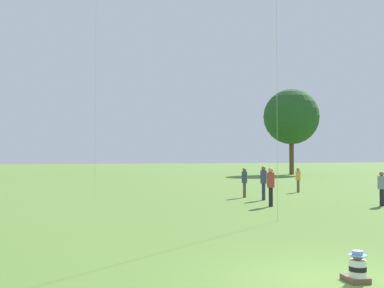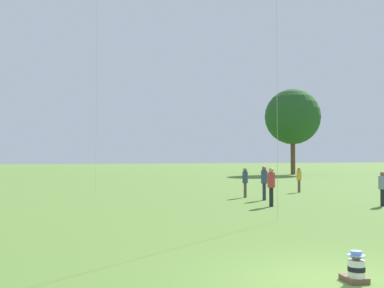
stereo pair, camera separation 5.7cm
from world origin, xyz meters
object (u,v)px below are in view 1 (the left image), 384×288
at_px(seated_toddler, 357,269).
at_px(person_standing_4, 382,186).
at_px(person_standing_0, 271,183).
at_px(person_standing_3, 244,180).
at_px(person_standing_1, 264,180).
at_px(distant_tree_1, 291,117).
at_px(person_standing_2, 298,178).

xyz_separation_m(seated_toddler, person_standing_4, (9.76, 9.56, 0.68)).
distance_m(person_standing_0, person_standing_3, 4.58).
relative_size(seated_toddler, person_standing_4, 0.37).
relative_size(person_standing_1, distant_tree_1, 0.16).
bearing_deg(person_standing_1, person_standing_2, 102.79).
distance_m(person_standing_1, person_standing_4, 5.65).
xyz_separation_m(person_standing_2, distant_tree_1, (16.42, 25.56, 6.53)).
height_order(person_standing_1, person_standing_4, person_standing_1).
xyz_separation_m(person_standing_0, person_standing_1, (1.21, 2.74, 0.01)).
bearing_deg(person_standing_4, person_standing_0, 86.59).
bearing_deg(distant_tree_1, person_standing_2, -122.71).
bearing_deg(person_standing_4, person_standing_3, 47.09).
height_order(seated_toddler, person_standing_0, person_standing_0).
bearing_deg(person_standing_0, person_standing_1, 35.73).
xyz_separation_m(person_standing_3, person_standing_4, (3.81, -6.07, -0.06)).
xyz_separation_m(person_standing_1, distant_tree_1, (21.07, 29.31, 6.40)).
bearing_deg(person_standing_0, distant_tree_1, 24.80).
height_order(person_standing_0, person_standing_2, person_standing_0).
bearing_deg(distant_tree_1, seated_toddler, -122.21).
xyz_separation_m(person_standing_1, person_standing_3, (-0.20, 1.72, -0.07)).
height_order(person_standing_3, person_standing_4, person_standing_3).
relative_size(seated_toddler, person_standing_3, 0.35).
bearing_deg(person_standing_3, person_standing_1, 172.72).
bearing_deg(person_standing_3, distant_tree_1, -51.61).
height_order(seated_toddler, distant_tree_1, distant_tree_1).
bearing_deg(distant_tree_1, person_standing_4, -117.42).
height_order(person_standing_1, distant_tree_1, distant_tree_1).
relative_size(seated_toddler, person_standing_1, 0.33).
bearing_deg(person_standing_2, distant_tree_1, -15.92).
distance_m(seated_toddler, person_standing_2, 20.70).
xyz_separation_m(person_standing_0, person_standing_3, (1.01, 4.47, -0.06)).
relative_size(person_standing_0, distant_tree_1, 0.16).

